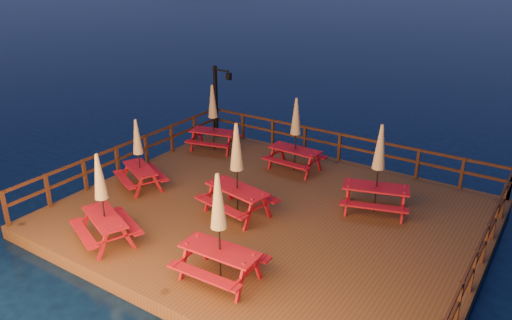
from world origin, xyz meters
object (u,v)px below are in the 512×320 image
object	(u,v)px
picnic_table_1	(378,168)
picnic_table_0	(138,153)
picnic_table_2	(219,227)
lamp_post	(219,95)

from	to	relation	value
picnic_table_1	picnic_table_0	bearing A→B (deg)	-176.96
picnic_table_0	picnic_table_2	distance (m)	5.88
lamp_post	picnic_table_1	distance (m)	8.46
lamp_post	picnic_table_0	world-z (taller)	lamp_post
picnic_table_0	picnic_table_1	world-z (taller)	picnic_table_1
lamp_post	picnic_table_0	bearing A→B (deg)	-80.82
picnic_table_0	lamp_post	bearing A→B (deg)	124.60
lamp_post	picnic_table_0	distance (m)	5.56
picnic_table_0	picnic_table_2	xyz separation A→B (m)	(5.28, -2.59, 0.21)
picnic_table_0	picnic_table_1	bearing A→B (deg)	46.06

